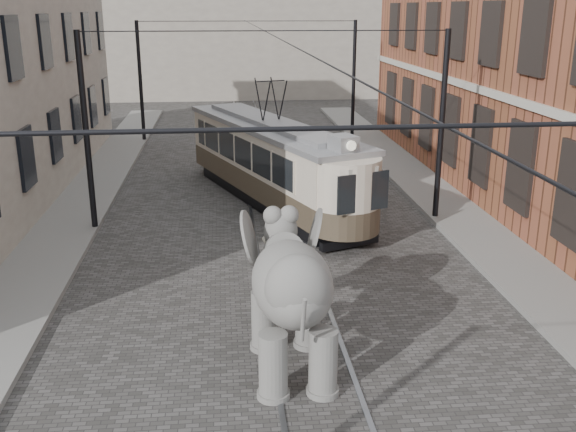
{
  "coord_description": "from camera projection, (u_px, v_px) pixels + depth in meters",
  "views": [
    {
      "loc": [
        -1.57,
        -13.63,
        6.6
      ],
      "look_at": [
        -0.17,
        0.37,
        2.1
      ],
      "focal_mm": 40.79,
      "sensor_mm": 36.0,
      "label": 1
    }
  ],
  "objects": [
    {
      "name": "ground",
      "position": [
        297.0,
        307.0,
        15.08
      ],
      "size": [
        120.0,
        120.0,
        0.0
      ],
      "primitive_type": "plane",
      "color": "#494643"
    },
    {
      "name": "catenary",
      "position": [
        271.0,
        138.0,
        18.88
      ],
      "size": [
        11.0,
        30.2,
        6.0
      ],
      "primitive_type": null,
      "color": "black",
      "rests_on": "ground"
    },
    {
      "name": "sidewalk_right",
      "position": [
        546.0,
        293.0,
        15.63
      ],
      "size": [
        2.0,
        60.0,
        0.15
      ],
      "primitive_type": "cube",
      "color": "slate",
      "rests_on": "ground"
    },
    {
      "name": "sidewalk_left",
      "position": [
        5.0,
        317.0,
        14.44
      ],
      "size": [
        2.0,
        60.0,
        0.15
      ],
      "primitive_type": "cube",
      "color": "slate",
      "rests_on": "ground"
    },
    {
      "name": "elephant",
      "position": [
        292.0,
        303.0,
        12.08
      ],
      "size": [
        2.6,
        4.58,
        2.77
      ],
      "primitive_type": null,
      "rotation": [
        0.0,
        0.0,
        0.02
      ],
      "color": "slate",
      "rests_on": "ground"
    },
    {
      "name": "tram",
      "position": [
        271.0,
        143.0,
        22.55
      ],
      "size": [
        5.88,
        10.89,
        4.28
      ],
      "primitive_type": null,
      "rotation": [
        0.0,
        0.0,
        0.36
      ],
      "color": "beige",
      "rests_on": "ground"
    },
    {
      "name": "tram_rails",
      "position": [
        297.0,
        307.0,
        15.08
      ],
      "size": [
        1.54,
        80.0,
        0.02
      ],
      "primitive_type": null,
      "color": "slate",
      "rests_on": "ground"
    },
    {
      "name": "distant_block",
      "position": [
        239.0,
        2.0,
        50.85
      ],
      "size": [
        28.0,
        10.0,
        14.0
      ],
      "primitive_type": "cube",
      "color": "gray",
      "rests_on": "ground"
    }
  ]
}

